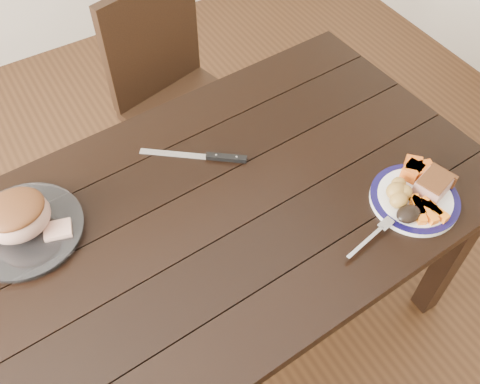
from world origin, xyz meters
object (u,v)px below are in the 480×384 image
dining_table (213,230)px  pork_slice (433,185)px  roast_joint (17,217)px  dinner_plate (414,199)px  chair_far (175,91)px  carving_knife (213,157)px  serving_platter (25,231)px  fork (373,235)px

dining_table → pork_slice: (0.55, -0.27, 0.13)m
roast_joint → dinner_plate: bearing=-25.5°
chair_far → dinner_plate: chair_far is taller
chair_far → pork_slice: (0.31, -1.00, 0.27)m
pork_slice → roast_joint: size_ratio=0.56×
carving_knife → chair_far: bearing=114.4°
serving_platter → fork: (0.77, -0.49, 0.01)m
dining_table → pork_slice: bearing=-26.0°
pork_slice → carving_knife: (-0.45, 0.43, -0.04)m
dining_table → dinner_plate: bearing=-28.0°
fork → roast_joint: bearing=136.2°
dinner_plate → chair_far: bearing=104.2°
dining_table → serving_platter: serving_platter is taller
fork → roast_joint: size_ratio=1.06×
serving_platter → roast_joint: (-0.00, 0.00, 0.06)m
dinner_plate → carving_knife: size_ratio=0.92×
dinner_plate → carving_knife: dinner_plate is taller
pork_slice → chair_far: bearing=107.0°
serving_platter → roast_joint: bearing=153.4°
dinner_plate → roast_joint: size_ratio=1.45×
fork → carving_knife: fork is taller
pork_slice → roast_joint: 1.10m
pork_slice → fork: pork_slice is taller
dining_table → carving_knife: 0.22m
chair_far → fork: (0.07, -1.04, 0.25)m
chair_far → roast_joint: 0.93m
dinner_plate → serving_platter: (-0.95, 0.45, 0.00)m
serving_platter → roast_joint: roast_joint is taller
serving_platter → carving_knife: (0.55, -0.03, -0.00)m
roast_joint → chair_far: bearing=38.1°
dinner_plate → pork_slice: bearing=-4.8°
dinner_plate → pork_slice: size_ratio=2.60×
pork_slice → roast_joint: (-1.00, 0.46, 0.03)m
fork → roast_joint: 0.91m
dinner_plate → roast_joint: (-0.95, 0.45, 0.06)m
serving_platter → pork_slice: pork_slice is taller
dining_table → serving_platter: bearing=157.4°
chair_far → roast_joint: (-0.70, -0.55, 0.30)m
dinner_plate → pork_slice: (0.05, -0.00, 0.03)m
dining_table → serving_platter: (-0.45, 0.19, 0.10)m
roast_joint → carving_knife: roast_joint is taller
serving_platter → fork: size_ratio=1.69×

